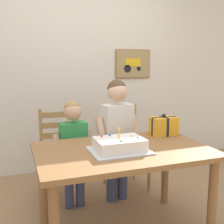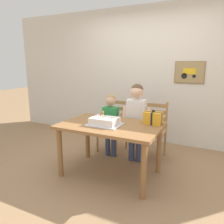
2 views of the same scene
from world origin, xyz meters
name	(u,v)px [view 2 (image 2 of 2)]	position (x,y,z in m)	size (l,w,h in m)	color
ground_plane	(110,174)	(0.00, 0.00, 0.00)	(20.00, 20.00, 0.00)	#997551
back_wall	(148,76)	(0.00, 1.64, 1.30)	(6.40, 0.11, 2.60)	silver
dining_table	(110,132)	(0.00, 0.00, 0.63)	(1.35, 0.86, 0.73)	olive
birthday_cake	(105,121)	(-0.05, -0.06, 0.78)	(0.44, 0.34, 0.19)	silver
gift_box_red_large	(153,118)	(0.51, 0.27, 0.82)	(0.24, 0.16, 0.20)	gold
chair_left	(113,125)	(-0.36, 0.84, 0.47)	(0.45, 0.45, 0.92)	#A87A4C
chair_right	(152,130)	(0.36, 0.84, 0.47)	(0.43, 0.43, 0.92)	#A87A4C
child_older	(136,115)	(0.17, 0.57, 0.75)	(0.46, 0.27, 1.24)	#38426B
child_younger	(111,119)	(-0.28, 0.57, 0.64)	(0.39, 0.23, 1.05)	#38426B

